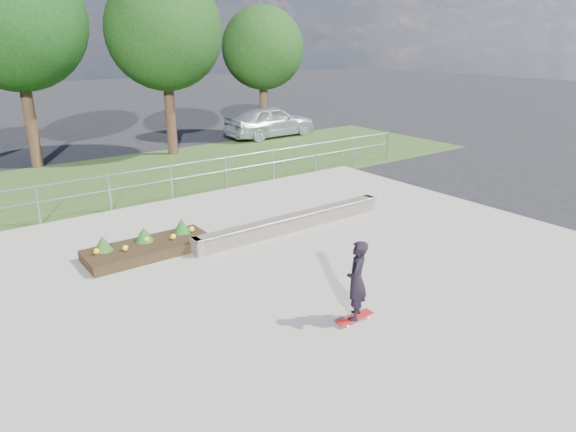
% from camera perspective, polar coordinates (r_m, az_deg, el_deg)
% --- Properties ---
extents(ground, '(120.00, 120.00, 0.00)m').
position_cam_1_polar(ground, '(11.12, 3.82, -7.62)').
color(ground, black).
rests_on(ground, ground).
extents(grass_verge, '(30.00, 8.00, 0.02)m').
position_cam_1_polar(grass_verge, '(20.24, -16.79, 4.09)').
color(grass_verge, '#2D451B').
rests_on(grass_verge, ground).
extents(concrete_slab, '(15.00, 15.00, 0.06)m').
position_cam_1_polar(concrete_slab, '(11.11, 3.83, -7.48)').
color(concrete_slab, gray).
rests_on(concrete_slab, ground).
extents(fence, '(20.06, 0.06, 1.20)m').
position_cam_1_polar(fence, '(16.89, -12.83, 4.19)').
color(fence, gray).
rests_on(fence, ground).
extents(tree_mid_left, '(5.25, 5.25, 8.25)m').
position_cam_1_polar(tree_mid_left, '(22.86, -28.16, 18.60)').
color(tree_mid_left, '#311F13').
rests_on(tree_mid_left, ground).
extents(tree_mid_right, '(4.90, 4.90, 7.70)m').
position_cam_1_polar(tree_mid_right, '(23.51, -13.59, 19.26)').
color(tree_mid_right, '#321D14').
rests_on(tree_mid_right, ground).
extents(tree_far_right, '(4.20, 4.20, 6.60)m').
position_cam_1_polar(tree_far_right, '(27.74, -2.82, 18.11)').
color(tree_far_right, '#362615').
rests_on(tree_far_right, ground).
extents(grind_ledge, '(6.00, 0.44, 0.43)m').
position_cam_1_polar(grind_ledge, '(13.95, 0.60, -0.68)').
color(grind_ledge, brown).
rests_on(grind_ledge, concrete_slab).
extents(planter_bed, '(3.00, 1.20, 0.61)m').
position_cam_1_polar(planter_bed, '(12.88, -15.28, -3.22)').
color(planter_bed, black).
rests_on(planter_bed, concrete_slab).
extents(skateboarder, '(0.80, 0.62, 1.58)m').
position_cam_1_polar(skateboarder, '(9.37, 7.63, -7.13)').
color(skateboarder, silver).
rests_on(skateboarder, concrete_slab).
extents(parked_car, '(4.97, 2.08, 1.68)m').
position_cam_1_polar(parked_car, '(27.50, -1.98, 10.50)').
color(parked_car, silver).
rests_on(parked_car, ground).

